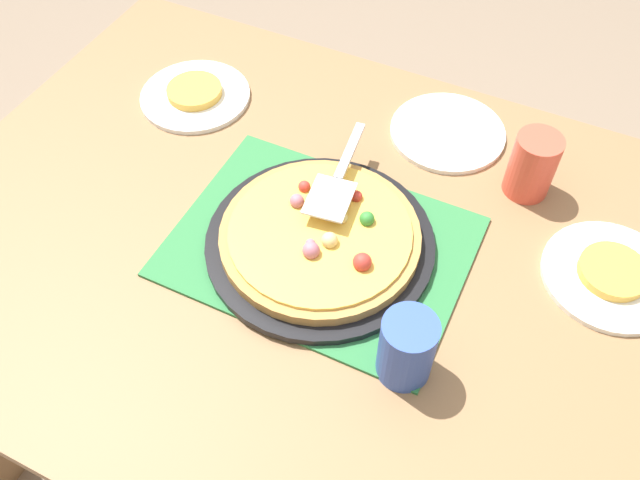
{
  "coord_description": "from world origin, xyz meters",
  "views": [
    {
      "loc": [
        -0.29,
        0.61,
        1.63
      ],
      "look_at": [
        0.0,
        0.0,
        0.77
      ],
      "focal_mm": 37.27,
      "sensor_mm": 36.0,
      "label": 1
    }
  ],
  "objects": [
    {
      "name": "ground_plane",
      "position": [
        0.0,
        0.0,
        0.0
      ],
      "size": [
        8.0,
        8.0,
        0.0
      ],
      "primitive_type": "plane",
      "color": "#84705B"
    },
    {
      "name": "dining_table",
      "position": [
        0.0,
        0.0,
        0.64
      ],
      "size": [
        1.4,
        1.0,
        0.75
      ],
      "color": "olive",
      "rests_on": "ground_plane"
    },
    {
      "name": "placemat",
      "position": [
        0.0,
        0.0,
        0.75
      ],
      "size": [
        0.48,
        0.36,
        0.01
      ],
      "primitive_type": "cube",
      "color": "#2D753D",
      "rests_on": "dining_table"
    },
    {
      "name": "pizza_pan",
      "position": [
        0.0,
        0.0,
        0.76
      ],
      "size": [
        0.38,
        0.38,
        0.01
      ],
      "primitive_type": "cylinder",
      "color": "black",
      "rests_on": "placemat"
    },
    {
      "name": "pizza",
      "position": [
        -0.0,
        -0.0,
        0.78
      ],
      "size": [
        0.33,
        0.33,
        0.05
      ],
      "color": "#B78442",
      "rests_on": "pizza_pan"
    },
    {
      "name": "plate_near_left",
      "position": [
        0.39,
        -0.23,
        0.76
      ],
      "size": [
        0.22,
        0.22,
        0.01
      ],
      "primitive_type": "cylinder",
      "color": "white",
      "rests_on": "dining_table"
    },
    {
      "name": "plate_far_right",
      "position": [
        -0.45,
        -0.15,
        0.76
      ],
      "size": [
        0.22,
        0.22,
        0.01
      ],
      "primitive_type": "cylinder",
      "color": "white",
      "rests_on": "dining_table"
    },
    {
      "name": "plate_side",
      "position": [
        -0.1,
        -0.35,
        0.76
      ],
      "size": [
        0.22,
        0.22,
        0.01
      ],
      "primitive_type": "cylinder",
      "color": "white",
      "rests_on": "dining_table"
    },
    {
      "name": "served_slice_left",
      "position": [
        0.39,
        -0.23,
        0.77
      ],
      "size": [
        0.11,
        0.11,
        0.02
      ],
      "primitive_type": "cylinder",
      "color": "gold",
      "rests_on": "plate_near_left"
    },
    {
      "name": "served_slice_right",
      "position": [
        -0.45,
        -0.15,
        0.77
      ],
      "size": [
        0.11,
        0.11,
        0.02
      ],
      "primitive_type": "cylinder",
      "color": "gold",
      "rests_on": "plate_far_right"
    },
    {
      "name": "cup_near",
      "position": [
        -0.27,
        -0.28,
        0.81
      ],
      "size": [
        0.08,
        0.08,
        0.12
      ],
      "primitive_type": "cylinder",
      "color": "#E04C38",
      "rests_on": "dining_table"
    },
    {
      "name": "cup_far",
      "position": [
        -0.21,
        0.15,
        0.81
      ],
      "size": [
        0.08,
        0.08,
        0.12
      ],
      "primitive_type": "cylinder",
      "color": "#3351AD",
      "rests_on": "dining_table"
    },
    {
      "name": "pizza_server",
      "position": [
        0.01,
        -0.1,
        0.82
      ],
      "size": [
        0.08,
        0.23,
        0.01
      ],
      "color": "silver",
      "rests_on": "pizza"
    }
  ]
}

